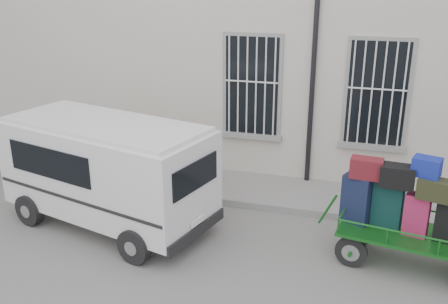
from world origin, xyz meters
name	(u,v)px	position (x,y,z in m)	size (l,w,h in m)	color
ground	(234,241)	(0.00, 0.00, 0.00)	(80.00, 80.00, 0.00)	slate
building	(289,39)	(0.00, 5.50, 3.00)	(24.00, 5.15, 6.00)	beige
sidewalk	(260,190)	(0.00, 2.20, 0.07)	(24.00, 1.70, 0.15)	gray
luggage_cart	(411,213)	(2.97, 0.02, 0.98)	(2.87, 1.48, 1.95)	black
van	(107,167)	(-2.49, -0.01, 1.19)	(4.41, 2.71, 2.08)	white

